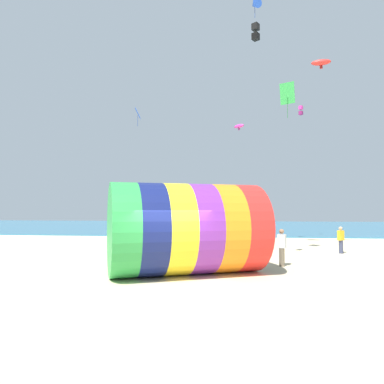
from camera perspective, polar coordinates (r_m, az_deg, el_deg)
ground_plane at (r=11.77m, az=-3.16°, el=-15.31°), size 120.00×120.00×0.00m
sea at (r=51.52m, az=4.67°, el=-5.69°), size 120.00×40.00×0.10m
giant_inflatable_tube at (r=13.55m, az=-0.92°, el=-6.10°), size 6.81×5.61×3.55m
kite_handler at (r=15.94m, az=14.73°, el=-8.89°), size 0.42×0.35×1.66m
kite_black_box at (r=18.16m, az=10.55°, el=24.76°), size 0.41×0.41×0.84m
kite_blue_delta at (r=26.62m, az=10.42°, el=28.38°), size 0.97×1.02×1.33m
kite_magenta_box at (r=31.01m, az=17.68°, el=12.84°), size 0.40×0.40×0.81m
kite_blue_diamond at (r=31.49m, az=-9.03°, el=12.79°), size 0.61×0.77×1.62m
kite_red_parafoil at (r=25.71m, az=20.71°, el=19.55°), size 1.31×0.67×0.65m
kite_magenta_parafoil at (r=22.78m, az=7.84°, el=10.82°), size 0.83×0.78×0.44m
kite_green_diamond at (r=25.25m, az=15.59°, el=15.50°), size 1.01×0.66×2.44m
bystander_mid_beach at (r=21.63m, az=23.56°, el=-7.33°), size 0.42×0.40×1.54m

